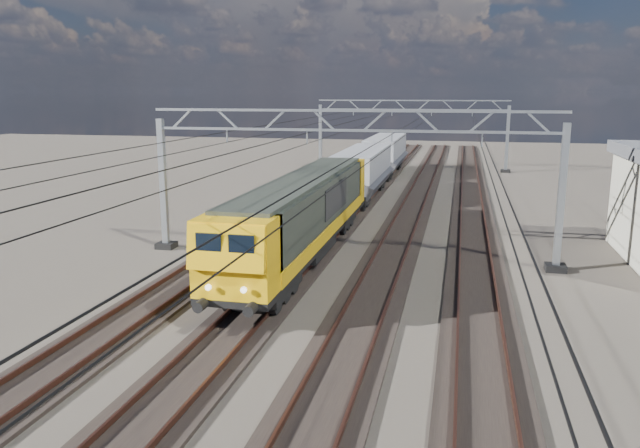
% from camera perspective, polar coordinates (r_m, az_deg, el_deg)
% --- Properties ---
extents(ground, '(160.00, 160.00, 0.00)m').
position_cam_1_polar(ground, '(26.40, 0.99, -5.41)').
color(ground, black).
rests_on(ground, ground).
extents(track_outer_west, '(2.60, 140.00, 0.30)m').
position_cam_1_polar(track_outer_west, '(28.17, -11.08, -4.36)').
color(track_outer_west, black).
rests_on(track_outer_west, ground).
extents(track_loco, '(2.60, 140.00, 0.30)m').
position_cam_1_polar(track_loco, '(26.84, -3.21, -4.97)').
color(track_loco, black).
rests_on(track_loco, ground).
extents(track_inner_east, '(2.60, 140.00, 0.30)m').
position_cam_1_polar(track_inner_east, '(26.07, 5.31, -5.52)').
color(track_inner_east, black).
rests_on(track_inner_east, ground).
extents(track_outer_east, '(2.60, 140.00, 0.30)m').
position_cam_1_polar(track_outer_east, '(25.89, 14.17, -5.97)').
color(track_outer_east, black).
rests_on(track_outer_east, ground).
extents(catenary_gantry_mid, '(19.90, 0.90, 7.11)m').
position_cam_1_polar(catenary_gantry_mid, '(29.40, 2.62, 4.18)').
color(catenary_gantry_mid, '#9BA3A9').
rests_on(catenary_gantry_mid, ground).
extents(catenary_gantry_far, '(19.90, 0.90, 7.11)m').
position_cam_1_polar(catenary_gantry_far, '(64.99, 8.32, 8.34)').
color(catenary_gantry_far, '#9BA3A9').
rests_on(catenary_gantry_far, ground).
extents(overhead_wires, '(12.03, 140.00, 0.53)m').
position_cam_1_polar(overhead_wires, '(33.14, 3.89, 8.25)').
color(overhead_wires, black).
rests_on(overhead_wires, ground).
extents(locomotive, '(2.76, 21.10, 3.62)m').
position_cam_1_polar(locomotive, '(29.48, -1.45, 1.10)').
color(locomotive, black).
rests_on(locomotive, ground).
extents(hopper_wagon_lead, '(3.38, 13.00, 3.25)m').
position_cam_1_polar(hopper_wagon_lead, '(46.65, 3.91, 4.99)').
color(hopper_wagon_lead, black).
rests_on(hopper_wagon_lead, ground).
extents(hopper_wagon_mid, '(3.38, 13.00, 3.25)m').
position_cam_1_polar(hopper_wagon_mid, '(60.64, 6.01, 6.56)').
color(hopper_wagon_mid, black).
rests_on(hopper_wagon_mid, ground).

